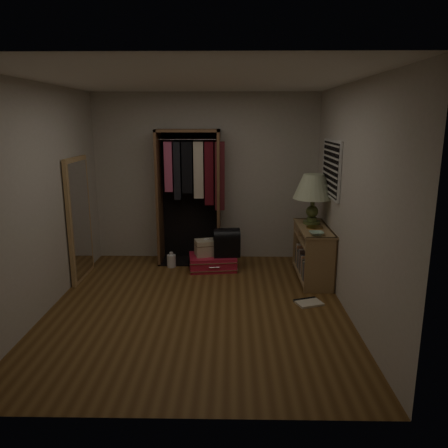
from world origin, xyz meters
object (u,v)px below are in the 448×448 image
Objects in this scene: console_bookshelf at (312,251)px; black_bag at (227,242)px; white_jug at (171,261)px; open_wardrobe at (192,184)px; table_lamp at (313,188)px; pink_suitcase at (213,262)px; floor_mirror at (79,219)px; train_case at (207,247)px.

console_bookshelf reaches higher than black_bag.
console_bookshelf is 2.11m from white_jug.
open_wardrobe is 1.84m from table_lamp.
open_wardrobe is at bearing 123.37° from pink_suitcase.
console_bookshelf reaches higher than white_jug.
open_wardrobe is (-1.75, 0.72, 0.83)m from console_bookshelf.
floor_mirror reaches higher than train_case.
black_bag is 0.91m from white_jug.
white_jug is (-2.04, 0.42, -0.29)m from console_bookshelf.
floor_mirror reaches higher than pink_suitcase.
black_bag is at bearing -11.02° from pink_suitcase.
floor_mirror is 3.28m from table_lamp.
floor_mirror reaches higher than table_lamp.
white_jug is at bearing 172.83° from table_lamp.
console_bookshelf is 2.76× the size of train_case.
train_case is at bearing 173.23° from table_lamp.
open_wardrobe reaches higher than pink_suitcase.
floor_mirror is at bearing -175.58° from black_bag.
train_case is (1.74, 0.38, -0.51)m from floor_mirror.
white_jug is at bearing 156.00° from train_case.
open_wardrobe is 2.69× the size of pink_suitcase.
open_wardrobe is 1.23m from pink_suitcase.
console_bookshelf is 1.25m from black_bag.
white_jug reaches higher than pink_suitcase.
table_lamp reaches higher than black_bag.
floor_mirror is 2.42× the size of table_lamp.
floor_mirror is 1.86m from train_case.
table_lamp reaches higher than train_case.
floor_mirror reaches higher than black_bag.
console_bookshelf is at bearing -28.45° from train_case.
open_wardrobe is 1.04m from black_bag.
white_jug is (-0.63, 0.08, -0.01)m from pink_suitcase.
console_bookshelf is at bearing -92.03° from table_lamp.
pink_suitcase is 0.24m from train_case.
black_bag is at bearing 10.34° from floor_mirror.
console_bookshelf is 1.48m from pink_suitcase.
open_wardrobe is at bearing 45.74° from white_jug.
table_lamp is at bearing -22.48° from train_case.
train_case is 0.58× the size of table_lamp.
black_bag is (2.03, 0.37, -0.42)m from floor_mirror.
open_wardrobe is 8.77× the size of white_jug.
pink_suitcase is (1.82, 0.38, -0.74)m from floor_mirror.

